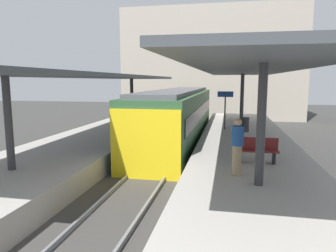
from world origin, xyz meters
TOP-DOWN VIEW (x-y plane):
  - ground_plane at (0.00, 0.00)m, footprint 80.00×80.00m
  - platform_left at (-3.80, 0.00)m, footprint 4.40×28.00m
  - platform_right at (3.80, 0.00)m, footprint 4.40×28.00m
  - track_ballast at (0.00, 0.00)m, footprint 3.20×28.00m
  - rail_near_side at (-0.72, 0.00)m, footprint 0.08×28.00m
  - rail_far_side at (0.72, 0.00)m, footprint 0.08×28.00m
  - commuter_train at (0.00, 5.01)m, footprint 2.78×15.43m
  - canopy_left at (-3.80, 1.40)m, footprint 4.18×21.00m
  - canopy_right at (3.80, 1.40)m, footprint 4.18×21.00m
  - platform_bench at (3.96, -2.47)m, footprint 1.40×0.41m
  - platform_sign at (2.75, 4.86)m, footprint 0.90×0.08m
  - litter_bin at (3.87, 4.20)m, footprint 0.44×0.44m
  - passenger_near_bench at (-3.98, 6.03)m, footprint 0.36×0.36m
  - passenger_mid_platform at (3.23, -4.12)m, footprint 0.36×0.36m
  - station_building_backdrop at (1.09, 20.00)m, footprint 18.00×6.00m

SIDE VIEW (x-z plane):
  - ground_plane at x=0.00m, z-range 0.00..0.00m
  - track_ballast at x=0.00m, z-range 0.00..0.20m
  - rail_near_side at x=-0.72m, z-range 0.20..0.34m
  - rail_far_side at x=0.72m, z-range 0.20..0.34m
  - platform_left at x=-3.80m, z-range 0.00..1.00m
  - platform_right at x=3.80m, z-range 0.00..1.00m
  - litter_bin at x=3.87m, z-range 1.00..1.80m
  - platform_bench at x=3.96m, z-range 1.03..1.89m
  - commuter_train at x=0.00m, z-range 0.18..3.28m
  - passenger_near_bench at x=-3.98m, z-range 1.03..2.65m
  - passenger_mid_platform at x=3.23m, z-range 1.03..2.75m
  - platform_sign at x=2.75m, z-range 1.52..3.73m
  - canopy_left at x=-3.80m, z-range 2.45..5.57m
  - canopy_right at x=3.80m, z-range 2.59..6.01m
  - station_building_backdrop at x=1.09m, z-range 0.00..11.00m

